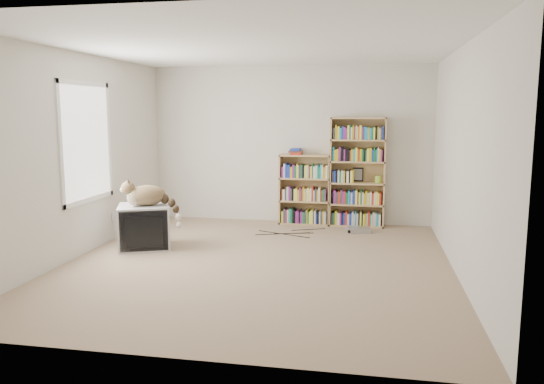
% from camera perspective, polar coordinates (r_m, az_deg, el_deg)
% --- Properties ---
extents(floor, '(4.50, 5.00, 0.01)m').
position_cam_1_polar(floor, '(6.34, -1.57, -7.69)').
color(floor, tan).
rests_on(floor, ground).
extents(wall_back, '(4.50, 0.02, 2.50)m').
position_cam_1_polar(wall_back, '(8.56, 1.90, 5.08)').
color(wall_back, beige).
rests_on(wall_back, floor).
extents(wall_front, '(4.50, 0.02, 2.50)m').
position_cam_1_polar(wall_front, '(3.71, -9.73, 0.27)').
color(wall_front, beige).
rests_on(wall_front, floor).
extents(wall_left, '(0.02, 5.00, 2.50)m').
position_cam_1_polar(wall_left, '(6.93, -20.16, 3.72)').
color(wall_left, beige).
rests_on(wall_left, floor).
extents(wall_right, '(0.02, 5.00, 2.50)m').
position_cam_1_polar(wall_right, '(6.05, 19.74, 3.09)').
color(wall_right, beige).
rests_on(wall_right, floor).
extents(ceiling, '(4.50, 5.00, 0.02)m').
position_cam_1_polar(ceiling, '(6.12, -1.67, 15.37)').
color(ceiling, white).
rests_on(ceiling, wall_back).
extents(window, '(0.02, 1.22, 1.52)m').
position_cam_1_polar(window, '(7.09, -19.31, 5.07)').
color(window, white).
rests_on(window, wall_left).
extents(crt_tv, '(0.83, 0.79, 0.57)m').
position_cam_1_polar(crt_tv, '(7.20, -13.54, -3.62)').
color(crt_tv, '#A8A8AB').
rests_on(crt_tv, floor).
extents(cat, '(0.83, 0.53, 0.59)m').
position_cam_1_polar(cat, '(7.07, -12.87, -0.65)').
color(cat, '#3C2618').
rests_on(cat, crt_tv).
extents(bookcase_tall, '(0.85, 0.30, 1.70)m').
position_cam_1_polar(bookcase_tall, '(8.36, 9.17, 1.86)').
color(bookcase_tall, tan).
rests_on(bookcase_tall, floor).
extents(bookcase_short, '(0.81, 0.30, 1.11)m').
position_cam_1_polar(bookcase_short, '(8.46, 3.57, -0.01)').
color(bookcase_short, tan).
rests_on(bookcase_short, floor).
extents(book_stack, '(0.22, 0.29, 0.09)m').
position_cam_1_polar(book_stack, '(8.39, 2.63, 4.37)').
color(book_stack, red).
rests_on(book_stack, bookcase_short).
extents(green_mug, '(0.10, 0.10, 0.11)m').
position_cam_1_polar(green_mug, '(8.35, 11.36, 1.37)').
color(green_mug, '#94C638').
rests_on(green_mug, bookcase_tall).
extents(framed_print, '(0.16, 0.05, 0.22)m').
position_cam_1_polar(framed_print, '(8.45, 9.23, 1.87)').
color(framed_print, black).
rests_on(framed_print, bookcase_tall).
extents(dvd_player, '(0.37, 0.31, 0.07)m').
position_cam_1_polar(dvd_player, '(8.01, 9.35, -4.05)').
color(dvd_player, '#9E9DA2').
rests_on(dvd_player, floor).
extents(wall_outlet, '(0.01, 0.08, 0.13)m').
position_cam_1_polar(wall_outlet, '(7.76, -16.67, -2.58)').
color(wall_outlet, silver).
rests_on(wall_outlet, wall_left).
extents(floor_cables, '(1.20, 0.70, 0.01)m').
position_cam_1_polar(floor_cables, '(8.02, -0.16, -4.16)').
color(floor_cables, black).
rests_on(floor_cables, floor).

